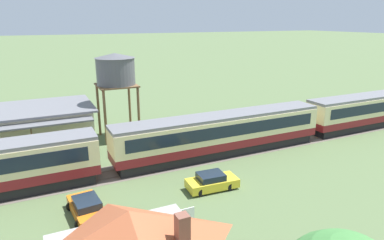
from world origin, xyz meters
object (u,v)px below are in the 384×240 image
Objects in this scene: water_tower at (116,71)px; parked_car_yellow at (212,182)px; station_building at (31,127)px; passenger_train at (224,132)px; parked_car_orange_2 at (87,208)px.

parked_car_yellow is at bearing -77.15° from water_tower.
station_building reaches higher than parked_car_yellow.
parked_car_yellow is (12.48, -16.88, -1.45)m from station_building.
water_tower is (8.95, -1.41, 5.51)m from station_building.
station_building is 21.04m from parked_car_yellow.
parked_car_orange_2 is (-14.19, -5.86, -1.65)m from passenger_train.
station_building is 3.05× the size of parked_car_yellow.
station_building is at bearing 4.79° from parked_car_orange_2.
water_tower is 17.79m from parked_car_orange_2.
passenger_train is at bearing 56.55° from parked_car_yellow.
water_tower is 2.29× the size of parked_car_yellow.
station_building reaches higher than passenger_train.
parked_car_orange_2 is at bearing -157.56° from passenger_train.
parked_car_yellow is at bearing -96.67° from parked_car_orange_2.
station_building is at bearing 147.84° from passenger_train.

